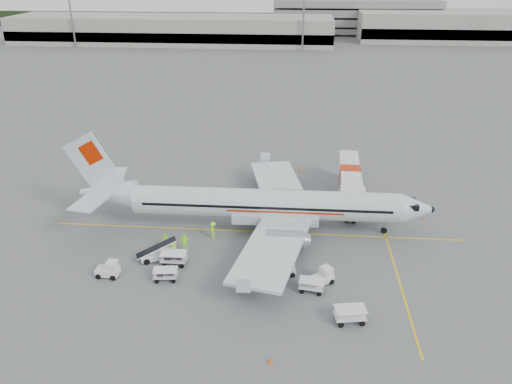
# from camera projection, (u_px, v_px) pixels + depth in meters

# --- Properties ---
(ground) EXTENTS (360.00, 360.00, 0.00)m
(ground) POSITION_uv_depth(u_px,v_px,m) (254.00, 232.00, 53.83)
(ground) COLOR #56595B
(stripe_lead) EXTENTS (44.00, 0.20, 0.01)m
(stripe_lead) POSITION_uv_depth(u_px,v_px,m) (254.00, 232.00, 53.83)
(stripe_lead) COLOR yellow
(stripe_lead) RESTS_ON ground
(stripe_cross) EXTENTS (0.20, 20.00, 0.01)m
(stripe_cross) POSITION_uv_depth(u_px,v_px,m) (399.00, 281.00, 45.53)
(stripe_cross) COLOR yellow
(stripe_cross) RESTS_ON ground
(terminal_west) EXTENTS (110.00, 22.00, 9.00)m
(terminal_west) POSITION_uv_depth(u_px,v_px,m) (172.00, 30.00, 172.29)
(terminal_west) COLOR gray
(terminal_west) RESTS_ON ground
(terminal_east) EXTENTS (90.00, 26.00, 10.00)m
(terminal_east) POSITION_uv_depth(u_px,v_px,m) (486.00, 26.00, 177.16)
(terminal_east) COLOR gray
(terminal_east) RESTS_ON ground
(parking_garage) EXTENTS (62.00, 24.00, 14.00)m
(parking_garage) POSITION_uv_depth(u_px,v_px,m) (355.00, 15.00, 193.30)
(parking_garage) COLOR slate
(parking_garage) RESTS_ON ground
(treeline) EXTENTS (300.00, 3.00, 6.00)m
(treeline) POSITION_uv_depth(u_px,v_px,m) (291.00, 21.00, 210.46)
(treeline) COLOR black
(treeline) RESTS_ON ground
(mast_west) EXTENTS (3.20, 1.20, 22.00)m
(mast_west) POSITION_uv_depth(u_px,v_px,m) (71.00, 12.00, 161.01)
(mast_west) COLOR slate
(mast_west) RESTS_ON ground
(mast_center) EXTENTS (3.20, 1.20, 22.00)m
(mast_center) POSITION_uv_depth(u_px,v_px,m) (304.00, 14.00, 155.25)
(mast_center) COLOR slate
(mast_center) RESTS_ON ground
(aircraft) EXTENTS (37.70, 29.65, 10.34)m
(aircraft) POSITION_uv_depth(u_px,v_px,m) (266.00, 186.00, 52.25)
(aircraft) COLOR silver
(aircraft) RESTS_ON ground
(jet_bridge) EXTENTS (3.71, 16.22, 4.23)m
(jet_bridge) POSITION_uv_depth(u_px,v_px,m) (349.00, 184.00, 60.09)
(jet_bridge) COLOR silver
(jet_bridge) RESTS_ON ground
(belt_loader) EXTENTS (5.01, 3.43, 2.54)m
(belt_loader) POSITION_uv_depth(u_px,v_px,m) (158.00, 247.00, 48.45)
(belt_loader) COLOR silver
(belt_loader) RESTS_ON ground
(tug_fore) EXTENTS (2.29, 2.09, 1.55)m
(tug_fore) POSITION_uv_depth(u_px,v_px,m) (322.00, 276.00, 44.93)
(tug_fore) COLOR silver
(tug_fore) RESTS_ON ground
(tug_mid) EXTENTS (2.24, 1.65, 1.55)m
(tug_mid) POSITION_uv_depth(u_px,v_px,m) (284.00, 268.00, 46.17)
(tug_mid) COLOR silver
(tug_mid) RESTS_ON ground
(tug_aft) EXTENTS (2.13, 1.29, 1.60)m
(tug_aft) POSITION_uv_depth(u_px,v_px,m) (107.00, 269.00, 45.96)
(tug_aft) COLOR silver
(tug_aft) RESTS_ON ground
(cart_loaded_a) EXTENTS (2.47, 1.47, 1.28)m
(cart_loaded_a) POSITION_uv_depth(u_px,v_px,m) (174.00, 258.00, 47.84)
(cart_loaded_a) COLOR silver
(cart_loaded_a) RESTS_ON ground
(cart_loaded_b) EXTENTS (2.28, 1.50, 1.12)m
(cart_loaded_b) POSITION_uv_depth(u_px,v_px,m) (166.00, 275.00, 45.53)
(cart_loaded_b) COLOR silver
(cart_loaded_b) RESTS_ON ground
(cart_empty_a) EXTENTS (2.36, 1.61, 1.14)m
(cart_empty_a) POSITION_uv_depth(u_px,v_px,m) (311.00, 286.00, 43.97)
(cart_empty_a) COLOR silver
(cart_empty_a) RESTS_ON ground
(cart_empty_b) EXTENTS (2.72, 1.90, 1.30)m
(cart_empty_b) POSITION_uv_depth(u_px,v_px,m) (350.00, 315.00, 40.23)
(cart_empty_b) COLOR silver
(cart_empty_b) RESTS_ON ground
(cone_nose) EXTENTS (0.33, 0.33, 0.54)m
(cone_nose) POSITION_uv_depth(u_px,v_px,m) (424.00, 218.00, 56.17)
(cone_nose) COLOR #DF5B15
(cone_nose) RESTS_ON ground
(cone_port) EXTENTS (0.35, 0.35, 0.58)m
(cone_port) POSITION_uv_depth(u_px,v_px,m) (299.00, 169.00, 68.96)
(cone_port) COLOR #DF5B15
(cone_port) RESTS_ON ground
(cone_stbd) EXTENTS (0.33, 0.33, 0.54)m
(cone_stbd) POSITION_uv_depth(u_px,v_px,m) (270.00, 360.00, 36.23)
(cone_stbd) COLOR #DF5B15
(cone_stbd) RESTS_ON ground
(crew_a) EXTENTS (0.70, 0.73, 1.67)m
(crew_a) POSITION_uv_depth(u_px,v_px,m) (174.00, 248.00, 49.22)
(crew_a) COLOR #98EF1F
(crew_a) RESTS_ON ground
(crew_b) EXTENTS (0.98, 1.02, 1.65)m
(crew_b) POSITION_uv_depth(u_px,v_px,m) (165.00, 241.00, 50.44)
(crew_b) COLOR #98EF1F
(crew_b) RESTS_ON ground
(crew_c) EXTENTS (1.02, 1.31, 1.79)m
(crew_c) POSITION_uv_depth(u_px,v_px,m) (213.00, 230.00, 52.42)
(crew_c) COLOR #98EF1F
(crew_c) RESTS_ON ground
(crew_d) EXTENTS (1.22, 0.81, 1.92)m
(crew_d) POSITION_uv_depth(u_px,v_px,m) (185.00, 242.00, 49.95)
(crew_d) COLOR #98EF1F
(crew_d) RESTS_ON ground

